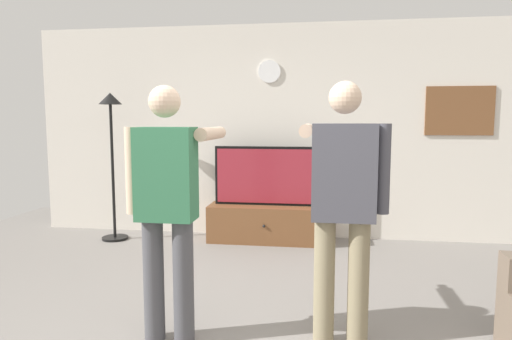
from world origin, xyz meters
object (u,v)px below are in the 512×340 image
at_px(tv_stand, 266,223).
at_px(floor_lamp, 111,135).
at_px(person_standing_nearer_couch, 343,198).
at_px(framed_picture, 459,111).
at_px(television, 267,176).
at_px(person_standing_nearer_lamp, 167,200).
at_px(wall_clock, 269,72).

xyz_separation_m(tv_stand, floor_lamp, (-1.91, -0.17, 1.09)).
distance_m(tv_stand, person_standing_nearer_couch, 2.68).
xyz_separation_m(tv_stand, framed_picture, (2.29, 0.30, 1.39)).
height_order(television, person_standing_nearer_lamp, person_standing_nearer_lamp).
bearing_deg(tv_stand, floor_lamp, -174.79).
height_order(person_standing_nearer_lamp, person_standing_nearer_couch, person_standing_nearer_couch).
relative_size(person_standing_nearer_lamp, person_standing_nearer_couch, 0.99).
distance_m(television, person_standing_nearer_couch, 2.62).
relative_size(tv_stand, person_standing_nearer_couch, 0.81).
bearing_deg(floor_lamp, person_standing_nearer_couch, -39.89).
bearing_deg(floor_lamp, wall_clock, 13.66).
bearing_deg(person_standing_nearer_lamp, tv_stand, 82.24).
distance_m(framed_picture, person_standing_nearer_lamp, 3.95).
bearing_deg(person_standing_nearer_lamp, framed_picture, 47.34).
bearing_deg(person_standing_nearer_lamp, wall_clock, 83.01).
relative_size(tv_stand, television, 1.10).
xyz_separation_m(television, framed_picture, (2.29, 0.25, 0.80)).
bearing_deg(floor_lamp, television, 6.59).
bearing_deg(person_standing_nearer_couch, person_standing_nearer_lamp, -173.71).
bearing_deg(framed_picture, person_standing_nearer_lamp, -132.66).
xyz_separation_m(wall_clock, floor_lamp, (-1.91, -0.46, -0.80)).
bearing_deg(wall_clock, person_standing_nearer_couch, -73.59).
xyz_separation_m(framed_picture, person_standing_nearer_lamp, (-2.64, -2.87, -0.64)).
height_order(floor_lamp, person_standing_nearer_couch, floor_lamp).
xyz_separation_m(television, person_standing_nearer_couch, (0.80, -2.49, 0.18)).
xyz_separation_m(television, person_standing_nearer_lamp, (-0.35, -2.62, 0.16)).
bearing_deg(television, wall_clock, 90.00).
height_order(tv_stand, floor_lamp, floor_lamp).
height_order(television, wall_clock, wall_clock).
distance_m(television, floor_lamp, 1.99).
bearing_deg(person_standing_nearer_couch, wall_clock, 106.41).
relative_size(framed_picture, person_standing_nearer_couch, 0.45).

